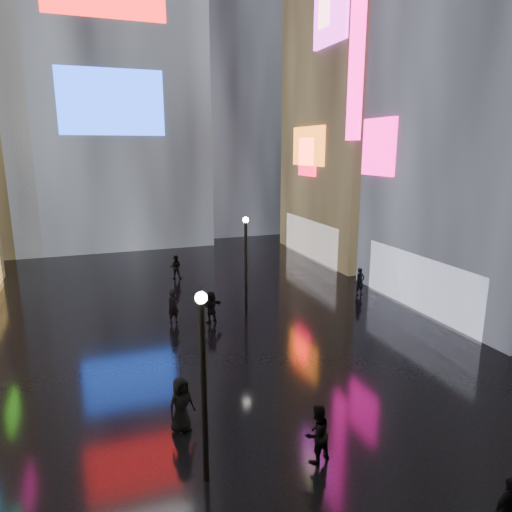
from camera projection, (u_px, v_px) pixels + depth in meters
name	position (u px, v px, depth m)	size (l,w,h in m)	color
ground	(204.00, 316.00, 23.77)	(140.00, 140.00, 0.00)	black
building_right_far	(372.00, 75.00, 34.95)	(10.28, 12.00, 28.00)	black
tower_main	(100.00, 1.00, 39.86)	(16.00, 14.20, 42.00)	black
tower_flank_right	(226.00, 63.00, 46.60)	(12.00, 12.00, 34.00)	black
lamp_near	(204.00, 378.00, 11.36)	(0.30, 0.30, 5.20)	black
lamp_far	(246.00, 261.00, 23.14)	(0.30, 0.30, 5.20)	black
pedestrian_1	(317.00, 433.00, 12.61)	(0.82, 0.64, 1.68)	black
pedestrian_3	(509.00, 509.00, 10.05)	(0.92, 0.38, 1.56)	black
pedestrian_4	(181.00, 405.00, 13.94)	(0.87, 0.57, 1.78)	black
pedestrian_5	(211.00, 307.00, 22.71)	(1.50, 0.48, 1.62)	black
pedestrian_6	(174.00, 307.00, 22.64)	(0.61, 0.40, 1.67)	black
pedestrian_7	(176.00, 267.00, 30.40)	(0.76, 0.59, 1.57)	black
umbrella_2	(179.00, 364.00, 13.63)	(0.99, 1.01, 0.91)	black
pedestrian_8	(360.00, 282.00, 26.99)	(0.60, 0.39, 1.63)	black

